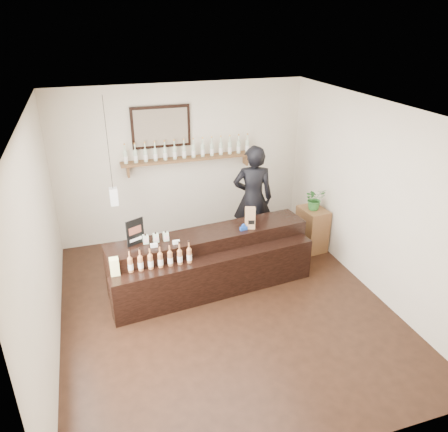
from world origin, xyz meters
TOP-DOWN VIEW (x-y plane):
  - ground at (0.00, 0.00)m, footprint 5.00×5.00m
  - room_shell at (0.00, 0.00)m, footprint 5.00×5.00m
  - back_wall_decor at (-0.14, 2.37)m, footprint 2.66×0.96m
  - counter at (-0.03, 0.59)m, footprint 3.12×1.15m
  - promo_sign at (-1.11, 0.66)m, footprint 0.26×0.14m
  - paper_bag at (0.62, 0.66)m, footprint 0.18×0.16m
  - tape_dispenser at (0.50, 0.62)m, footprint 0.12×0.06m
  - side_cabinet at (2.00, 1.17)m, footprint 0.44×0.57m
  - potted_plant at (2.00, 1.17)m, footprint 0.35×0.31m
  - shopkeeper at (1.01, 1.55)m, footprint 0.88×0.70m

SIDE VIEW (x-z plane):
  - ground at x=0.00m, z-range 0.00..0.00m
  - side_cabinet at x=2.00m, z-range 0.00..0.77m
  - counter at x=-0.03m, z-range -0.10..0.91m
  - tape_dispenser at x=0.50m, z-range 0.85..0.95m
  - potted_plant at x=2.00m, z-range 0.77..1.15m
  - paper_bag at x=0.62m, z-range 0.86..1.20m
  - promo_sign at x=-1.11m, z-range 0.86..1.25m
  - shopkeeper at x=1.01m, z-range 0.00..2.13m
  - room_shell at x=0.00m, z-range -0.80..4.20m
  - back_wall_decor at x=-0.14m, z-range 0.91..2.60m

